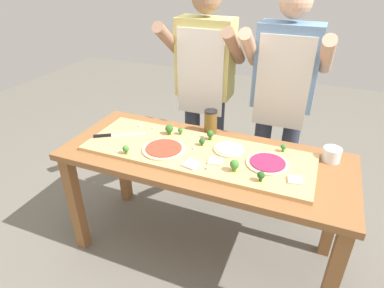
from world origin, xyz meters
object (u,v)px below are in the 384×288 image
(cook_left, at_px, (205,82))
(cheese_crumble_e, at_px, (153,128))
(broccoli_floret_back_mid, at_px, (261,176))
(prep_table, at_px, (204,170))
(pizza_whole_white_garlic, at_px, (229,149))
(pizza_whole_tomato_red, at_px, (164,149))
(broccoli_floret_front_right, at_px, (210,134))
(cheese_crumble_b, at_px, (202,136))
(pizza_slice_near_left, at_px, (295,180))
(pizza_slice_far_left, at_px, (215,161))
(chefs_knife, at_px, (112,135))
(cook_right, at_px, (283,93))
(broccoli_floret_front_left, at_px, (202,141))
(cheese_crumble_f, at_px, (119,152))
(cheese_crumble_a, at_px, (194,148))
(broccoli_floret_front_mid, at_px, (283,147))
(broccoli_floret_back_right, at_px, (180,130))
(broccoli_floret_back_left, at_px, (235,165))
(broccoli_floret_center_right, at_px, (126,149))
(cheese_crumble_c, at_px, (208,168))
(flour_cup, at_px, (332,155))
(pizza_whole_beet_magenta, at_px, (267,163))
(cheese_crumble_d, at_px, (140,126))
(broccoli_floret_center_left, at_px, (169,129))
(pizza_slice_far_right, at_px, (191,164))

(cook_left, bearing_deg, cheese_crumble_e, -111.70)
(broccoli_floret_back_mid, bearing_deg, prep_table, 155.17)
(pizza_whole_white_garlic, xyz_separation_m, pizza_whole_tomato_red, (-0.36, -0.14, 0.00))
(broccoli_floret_front_right, bearing_deg, cheese_crumble_b, 165.70)
(pizza_slice_near_left, height_order, pizza_slice_far_left, same)
(chefs_knife, bearing_deg, cook_right, 34.98)
(prep_table, height_order, cook_left, cook_left)
(broccoli_floret_front_left, bearing_deg, cheese_crumble_f, -147.69)
(cheese_crumble_a, xyz_separation_m, cheese_crumble_f, (-0.39, -0.21, 0.00))
(broccoli_floret_back_mid, xyz_separation_m, broccoli_floret_front_mid, (0.06, 0.34, -0.00))
(pizza_slice_far_left, xyz_separation_m, broccoli_floret_back_right, (-0.31, 0.23, 0.02))
(broccoli_floret_back_left, distance_m, broccoli_floret_center_right, 0.63)
(broccoli_floret_front_mid, height_order, cheese_crumble_a, broccoli_floret_front_mid)
(cheese_crumble_c, relative_size, flour_cup, 0.14)
(pizza_whole_white_garlic, height_order, cheese_crumble_c, pizza_whole_white_garlic)
(pizza_whole_beet_magenta, relative_size, pizza_whole_tomato_red, 0.91)
(broccoli_floret_center_right, relative_size, cheese_crumble_d, 3.24)
(broccoli_floret_center_right, distance_m, cheese_crumble_e, 0.35)
(prep_table, xyz_separation_m, cook_right, (0.34, 0.62, 0.33))
(cook_left, relative_size, cook_right, 1.00)
(pizza_slice_far_left, relative_size, cheese_crumble_d, 4.26)
(cheese_crumble_f, relative_size, cook_left, 0.01)
(prep_table, bearing_deg, broccoli_floret_back_left, -31.30)
(broccoli_floret_back_right, height_order, cheese_crumble_e, broccoli_floret_back_right)
(cook_left, bearing_deg, pizza_whole_tomato_red, -89.74)
(cheese_crumble_c, distance_m, cook_right, 0.85)
(pizza_slice_far_left, relative_size, broccoli_floret_front_left, 1.59)
(broccoli_floret_back_right, bearing_deg, cheese_crumble_e, 178.26)
(broccoli_floret_front_left, relative_size, cheese_crumble_d, 2.68)
(broccoli_floret_front_mid, xyz_separation_m, cook_left, (-0.66, 0.45, 0.17))
(pizza_whole_white_garlic, bearing_deg, broccoli_floret_back_mid, -45.16)
(pizza_whole_beet_magenta, height_order, broccoli_floret_center_left, broccoli_floret_center_left)
(pizza_whole_beet_magenta, relative_size, pizza_slice_near_left, 3.37)
(broccoli_floret_back_left, bearing_deg, pizza_whole_beet_magenta, 40.50)
(cheese_crumble_f, bearing_deg, cheese_crumble_a, 27.73)
(cheese_crumble_c, bearing_deg, cook_right, 72.38)
(pizza_slice_far_left, bearing_deg, cook_left, 114.91)
(broccoli_floret_front_left, xyz_separation_m, broccoli_floret_front_mid, (0.47, 0.11, 0.00))
(pizza_slice_near_left, distance_m, cheese_crumble_e, 0.98)
(pizza_slice_near_left, relative_size, flour_cup, 0.68)
(pizza_whole_white_garlic, distance_m, cheese_crumble_b, 0.23)
(prep_table, xyz_separation_m, broccoli_floret_back_left, (0.22, -0.13, 0.17))
(cheese_crumble_e, height_order, cook_right, cook_right)
(pizza_slice_far_left, height_order, cheese_crumble_e, cheese_crumble_e)
(pizza_slice_far_right, xyz_separation_m, broccoli_floret_back_mid, (0.38, -0.00, 0.03))
(pizza_whole_tomato_red, height_order, pizza_slice_near_left, pizza_whole_tomato_red)
(flour_cup, height_order, cook_left, cook_left)
(pizza_slice_far_right, height_order, cheese_crumble_f, cheese_crumble_f)
(pizza_whole_white_garlic, height_order, pizza_slice_near_left, pizza_whole_white_garlic)
(broccoli_floret_front_mid, bearing_deg, broccoli_floret_back_mid, -100.13)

